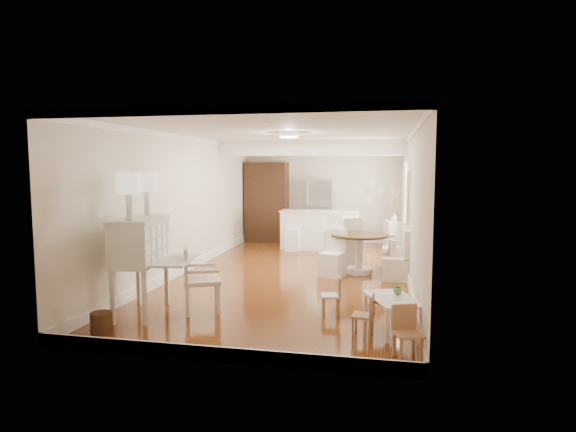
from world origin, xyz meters
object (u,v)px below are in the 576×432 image
(bar_stool_left, at_px, (292,233))
(sideboard, at_px, (393,236))
(slip_chair_far, at_px, (346,241))
(pantry_cabinet, at_px, (267,202))
(slip_chair_near, at_px, (333,253))
(breakfast_counter, at_px, (320,230))
(wicker_basket, at_px, (101,323))
(secretary_bureau, at_px, (141,266))
(fridge, at_px, (332,212))
(dining_table, at_px, (359,254))
(kids_chair_a, at_px, (363,315))
(kids_table, at_px, (392,314))
(bar_stool_right, at_px, (333,235))
(kids_chair_b, at_px, (331,295))
(gustavian_armchair, at_px, (202,279))
(kids_chair_c, at_px, (408,333))

(bar_stool_left, height_order, sideboard, bar_stool_left)
(slip_chair_far, xyz_separation_m, bar_stool_left, (-1.51, 1.62, -0.08))
(slip_chair_far, bearing_deg, pantry_cabinet, -91.66)
(slip_chair_near, xyz_separation_m, breakfast_counter, (-0.68, 3.08, 0.05))
(wicker_basket, height_order, bar_stool_left, bar_stool_left)
(secretary_bureau, distance_m, fridge, 7.46)
(dining_table, xyz_separation_m, fridge, (-0.98, 3.74, 0.50))
(kids_chair_a, relative_size, bar_stool_left, 0.60)
(kids_table, bearing_deg, breakfast_counter, 106.32)
(wicker_basket, height_order, slip_chair_far, slip_chair_far)
(wicker_basket, xyz_separation_m, fridge, (2.10, 8.05, 0.76))
(bar_stool_right, bearing_deg, wicker_basket, -101.46)
(kids_table, height_order, dining_table, dining_table)
(kids_chair_b, height_order, sideboard, sideboard)
(kids_table, distance_m, breakfast_counter, 6.41)
(wicker_basket, bearing_deg, gustavian_armchair, 50.83)
(gustavian_armchair, xyz_separation_m, slip_chair_far, (1.82, 3.88, 0.04))
(slip_chair_far, distance_m, sideboard, 2.42)
(bar_stool_left, bearing_deg, dining_table, -54.94)
(kids_table, distance_m, kids_chair_a, 0.46)
(sideboard, bearing_deg, kids_chair_c, -100.20)
(kids_table, height_order, sideboard, sideboard)
(bar_stool_right, bearing_deg, kids_table, -66.50)
(sideboard, bearing_deg, dining_table, -114.58)
(kids_chair_b, xyz_separation_m, bar_stool_right, (-0.47, 4.77, 0.21))
(dining_table, xyz_separation_m, slip_chair_near, (-0.50, -0.39, 0.06))
(slip_chair_far, relative_size, breakfast_counter, 0.53)
(secretary_bureau, relative_size, slip_chair_far, 1.33)
(gustavian_armchair, distance_m, kids_chair_b, 1.92)
(gustavian_armchair, relative_size, fridge, 0.55)
(gustavian_armchair, bearing_deg, pantry_cabinet, -18.40)
(breakfast_counter, bearing_deg, bar_stool_left, -152.45)
(kids_table, bearing_deg, pantry_cabinet, 115.84)
(slip_chair_far, xyz_separation_m, pantry_cabinet, (-2.55, 3.04, 0.61))
(kids_chair_a, distance_m, bar_stool_right, 5.71)
(dining_table, bearing_deg, kids_table, -79.85)
(secretary_bureau, height_order, slip_chair_far, secretary_bureau)
(kids_chair_b, bearing_deg, wicker_basket, -75.37)
(kids_table, distance_m, bar_stool_left, 6.31)
(kids_chair_c, bearing_deg, slip_chair_far, 83.53)
(slip_chair_near, xyz_separation_m, slip_chair_far, (0.17, 1.12, 0.07))
(wicker_basket, height_order, fridge, fridge)
(slip_chair_near, xyz_separation_m, sideboard, (1.22, 3.29, -0.08))
(secretary_bureau, relative_size, sideboard, 1.77)
(bar_stool_left, distance_m, pantry_cabinet, 1.89)
(gustavian_armchair, distance_m, bar_stool_left, 5.51)
(sideboard, bearing_deg, kids_chair_b, -110.26)
(bar_stool_right, bearing_deg, pantry_cabinet, 148.20)
(wicker_basket, distance_m, kids_table, 3.80)
(breakfast_counter, xyz_separation_m, fridge, (0.20, 1.05, 0.39))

